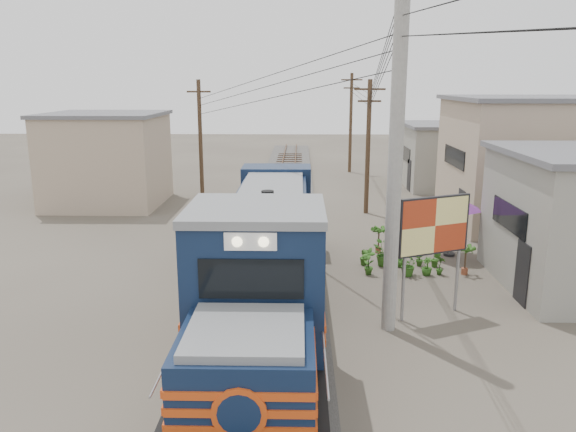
{
  "coord_description": "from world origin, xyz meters",
  "views": [
    {
      "loc": [
        0.97,
        -15.43,
        6.89
      ],
      "look_at": [
        0.53,
        4.07,
        2.2
      ],
      "focal_mm": 35.0,
      "sensor_mm": 36.0,
      "label": 1
    }
  ],
  "objects_px": {
    "billboard": "(434,229)",
    "market_umbrella": "(453,202)",
    "locomotive": "(267,260)",
    "vendor": "(410,227)"
  },
  "relations": [
    {
      "from": "locomotive",
      "to": "vendor",
      "type": "relative_size",
      "value": 9.06
    },
    {
      "from": "billboard",
      "to": "market_umbrella",
      "type": "relative_size",
      "value": 1.34
    },
    {
      "from": "billboard",
      "to": "vendor",
      "type": "relative_size",
      "value": 2.01
    },
    {
      "from": "locomotive",
      "to": "vendor",
      "type": "height_order",
      "value": "locomotive"
    },
    {
      "from": "locomotive",
      "to": "billboard",
      "type": "height_order",
      "value": "locomotive"
    },
    {
      "from": "billboard",
      "to": "vendor",
      "type": "bearing_deg",
      "value": 60.06
    },
    {
      "from": "locomotive",
      "to": "billboard",
      "type": "relative_size",
      "value": 4.52
    },
    {
      "from": "locomotive",
      "to": "market_umbrella",
      "type": "height_order",
      "value": "locomotive"
    },
    {
      "from": "billboard",
      "to": "market_umbrella",
      "type": "distance_m",
      "value": 6.44
    },
    {
      "from": "market_umbrella",
      "to": "vendor",
      "type": "bearing_deg",
      "value": 146.3
    }
  ]
}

